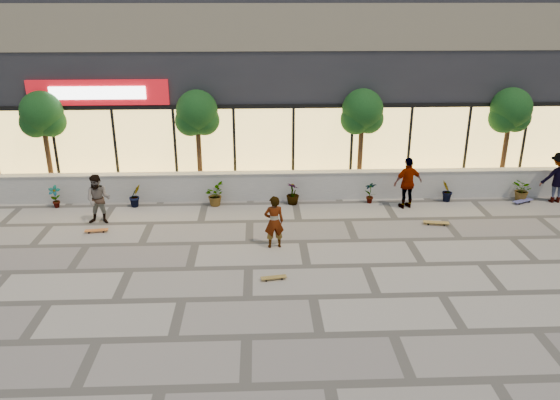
{
  "coord_description": "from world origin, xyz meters",
  "views": [
    {
      "loc": [
        -1.32,
        -11.85,
        7.13
      ],
      "look_at": [
        -0.68,
        3.46,
        1.3
      ],
      "focal_mm": 35.0,
      "sensor_mm": 36.0,
      "label": 1
    }
  ],
  "objects_px": {
    "tree_midwest": "(197,116)",
    "skater_left": "(98,199)",
    "tree_mideast": "(362,114)",
    "skater_right_near": "(408,183)",
    "skater_right_far": "(558,177)",
    "skateboard_right_far": "(523,201)",
    "skateboard_center": "(274,277)",
    "skateboard_right_near": "(436,223)",
    "skater_center": "(274,222)",
    "tree_west": "(42,117)",
    "skateboard_left": "(96,230)",
    "tree_east": "(510,113)"
  },
  "relations": [
    {
      "from": "tree_west",
      "to": "skateboard_left",
      "type": "bearing_deg",
      "value": -54.27
    },
    {
      "from": "tree_mideast",
      "to": "skater_right_near",
      "type": "xyz_separation_m",
      "value": [
        1.39,
        -1.75,
        -2.07
      ]
    },
    {
      "from": "skater_left",
      "to": "skateboard_center",
      "type": "relative_size",
      "value": 2.35
    },
    {
      "from": "skater_center",
      "to": "skateboard_right_near",
      "type": "height_order",
      "value": "skater_center"
    },
    {
      "from": "tree_west",
      "to": "skateboard_right_far",
      "type": "relative_size",
      "value": 4.62
    },
    {
      "from": "tree_west",
      "to": "skateboard_center",
      "type": "distance_m",
      "value": 10.91
    },
    {
      "from": "skater_center",
      "to": "tree_west",
      "type": "bearing_deg",
      "value": -38.59
    },
    {
      "from": "skater_right_far",
      "to": "skateboard_right_near",
      "type": "distance_m",
      "value": 5.39
    },
    {
      "from": "tree_midwest",
      "to": "skateboard_right_far",
      "type": "distance_m",
      "value": 12.19
    },
    {
      "from": "skateboard_right_near",
      "to": "skater_left",
      "type": "bearing_deg",
      "value": -172.41
    },
    {
      "from": "tree_west",
      "to": "skateboard_left",
      "type": "relative_size",
      "value": 5.29
    },
    {
      "from": "skater_right_far",
      "to": "skateboard_center",
      "type": "xyz_separation_m",
      "value": [
        -10.39,
        -5.37,
        -0.86
      ]
    },
    {
      "from": "skater_left",
      "to": "skater_right_near",
      "type": "relative_size",
      "value": 0.91
    },
    {
      "from": "skater_right_near",
      "to": "skateboard_right_far",
      "type": "bearing_deg",
      "value": 167.58
    },
    {
      "from": "tree_east",
      "to": "skater_left",
      "type": "relative_size",
      "value": 2.35
    },
    {
      "from": "tree_east",
      "to": "skater_center",
      "type": "distance_m",
      "value": 10.31
    },
    {
      "from": "skater_right_near",
      "to": "tree_east",
      "type": "bearing_deg",
      "value": -172.62
    },
    {
      "from": "skateboard_right_near",
      "to": "skateboard_right_far",
      "type": "height_order",
      "value": "same"
    },
    {
      "from": "skater_right_near",
      "to": "skater_right_far",
      "type": "distance_m",
      "value": 5.55
    },
    {
      "from": "skateboard_right_near",
      "to": "skater_center",
      "type": "bearing_deg",
      "value": -154.27
    },
    {
      "from": "skater_right_far",
      "to": "skater_center",
      "type": "bearing_deg",
      "value": 20.74
    },
    {
      "from": "tree_midwest",
      "to": "skater_center",
      "type": "bearing_deg",
      "value": -61.22
    },
    {
      "from": "tree_mideast",
      "to": "skater_center",
      "type": "xyz_separation_m",
      "value": [
        -3.38,
        -4.77,
        -2.17
      ]
    },
    {
      "from": "tree_west",
      "to": "tree_east",
      "type": "height_order",
      "value": "same"
    },
    {
      "from": "tree_west",
      "to": "skater_center",
      "type": "xyz_separation_m",
      "value": [
        8.12,
        -4.77,
        -2.17
      ]
    },
    {
      "from": "skateboard_left",
      "to": "skateboard_right_far",
      "type": "relative_size",
      "value": 0.87
    },
    {
      "from": "skater_center",
      "to": "skater_right_near",
      "type": "height_order",
      "value": "skater_right_near"
    },
    {
      "from": "skater_right_far",
      "to": "skateboard_center",
      "type": "distance_m",
      "value": 11.73
    },
    {
      "from": "skateboard_center",
      "to": "tree_mideast",
      "type": "bearing_deg",
      "value": 53.06
    },
    {
      "from": "tree_east",
      "to": "skateboard_right_far",
      "type": "xyz_separation_m",
      "value": [
        0.24,
        -1.5,
        -2.9
      ]
    },
    {
      "from": "tree_mideast",
      "to": "skateboard_right_near",
      "type": "distance_m",
      "value": 4.85
    },
    {
      "from": "skater_left",
      "to": "skateboard_right_far",
      "type": "distance_m",
      "value": 14.85
    },
    {
      "from": "tree_mideast",
      "to": "skater_right_near",
      "type": "distance_m",
      "value": 3.05
    },
    {
      "from": "skater_right_far",
      "to": "skateboard_right_near",
      "type": "height_order",
      "value": "skater_right_far"
    },
    {
      "from": "skater_center",
      "to": "tree_mideast",
      "type": "bearing_deg",
      "value": -133.5
    },
    {
      "from": "tree_mideast",
      "to": "tree_east",
      "type": "bearing_deg",
      "value": 0.0
    },
    {
      "from": "skateboard_right_far",
      "to": "tree_midwest",
      "type": "bearing_deg",
      "value": 149.04
    },
    {
      "from": "tree_mideast",
      "to": "skater_right_near",
      "type": "relative_size",
      "value": 2.14
    },
    {
      "from": "tree_east",
      "to": "skater_center",
      "type": "height_order",
      "value": "tree_east"
    },
    {
      "from": "tree_mideast",
      "to": "skateboard_right_near",
      "type": "relative_size",
      "value": 4.61
    },
    {
      "from": "tree_west",
      "to": "skateboard_right_far",
      "type": "height_order",
      "value": "tree_west"
    },
    {
      "from": "tree_west",
      "to": "tree_midwest",
      "type": "height_order",
      "value": "same"
    },
    {
      "from": "tree_midwest",
      "to": "skater_left",
      "type": "bearing_deg",
      "value": -138.2
    },
    {
      "from": "tree_midwest",
      "to": "skater_right_near",
      "type": "bearing_deg",
      "value": -13.29
    },
    {
      "from": "skater_center",
      "to": "skater_right_far",
      "type": "height_order",
      "value": "skater_right_far"
    },
    {
      "from": "skateboard_center",
      "to": "skateboard_right_near",
      "type": "distance_m",
      "value": 6.43
    },
    {
      "from": "skater_left",
      "to": "skateboard_right_near",
      "type": "height_order",
      "value": "skater_left"
    },
    {
      "from": "skateboard_center",
      "to": "skater_left",
      "type": "bearing_deg",
      "value": 134.13
    },
    {
      "from": "skater_right_far",
      "to": "skateboard_right_far",
      "type": "relative_size",
      "value": 2.19
    },
    {
      "from": "tree_west",
      "to": "skateboard_right_near",
      "type": "xyz_separation_m",
      "value": [
        13.48,
        -3.34,
        -2.9
      ]
    }
  ]
}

